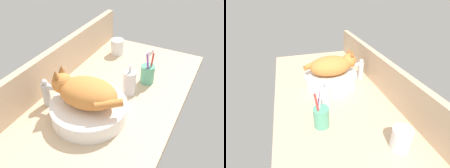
# 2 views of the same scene
# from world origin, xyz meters

# --- Properties ---
(ground_plane) EXTENTS (1.31, 0.64, 0.04)m
(ground_plane) POSITION_xyz_m (0.00, 0.00, -0.02)
(ground_plane) COLOR #D1B28E
(backsplash_panel) EXTENTS (1.31, 0.04, 0.19)m
(backsplash_panel) POSITION_xyz_m (0.00, 0.30, 0.09)
(backsplash_panel) COLOR #CCAD8C
(backsplash_panel) RESTS_ON ground_plane
(sink_basin) EXTENTS (0.32, 0.32, 0.07)m
(sink_basin) POSITION_xyz_m (-0.09, 0.02, 0.03)
(sink_basin) COLOR white
(sink_basin) RESTS_ON ground_plane
(cat) EXTENTS (0.19, 0.32, 0.14)m
(cat) POSITION_xyz_m (-0.09, 0.03, 0.13)
(cat) COLOR orange
(cat) RESTS_ON sink_basin
(faucet) EXTENTS (0.04, 0.12, 0.14)m
(faucet) POSITION_xyz_m (-0.11, 0.22, 0.07)
(faucet) COLOR silver
(faucet) RESTS_ON ground_plane
(soap_dispenser) EXTENTS (0.06, 0.06, 0.15)m
(soap_dispenser) POSITION_xyz_m (0.14, -0.07, 0.06)
(soap_dispenser) COLOR silver
(soap_dispenser) RESTS_ON ground_plane
(toothbrush_cup) EXTENTS (0.07, 0.07, 0.19)m
(toothbrush_cup) POSITION_xyz_m (0.26, -0.11, 0.05)
(toothbrush_cup) COLOR #5BB28E
(toothbrush_cup) RESTS_ON ground_plane
(water_glass) EXTENTS (0.08, 0.08, 0.09)m
(water_glass) POSITION_xyz_m (0.46, 0.16, 0.04)
(water_glass) COLOR white
(water_glass) RESTS_ON ground_plane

